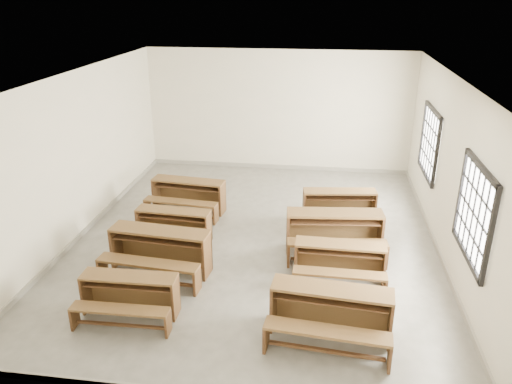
# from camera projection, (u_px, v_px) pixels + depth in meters

# --- Properties ---
(room) EXTENTS (8.50, 8.50, 3.20)m
(room) POSITION_uv_depth(u_px,v_px,m) (261.00, 134.00, 9.11)
(room) COLOR gray
(room) RESTS_ON ground
(desk_set_0) EXTENTS (1.46, 0.78, 0.65)m
(desk_set_0) POSITION_uv_depth(u_px,v_px,m) (129.00, 293.00, 7.49)
(desk_set_0) COLOR brown
(desk_set_0) RESTS_ON ground
(desk_set_1) EXTENTS (1.81, 1.06, 0.78)m
(desk_set_1) POSITION_uv_depth(u_px,v_px,m) (159.00, 248.00, 8.62)
(desk_set_1) COLOR brown
(desk_set_1) RESTS_ON ground
(desk_set_2) EXTENTS (1.49, 0.84, 0.65)m
(desk_set_2) POSITION_uv_depth(u_px,v_px,m) (173.00, 224.00, 9.69)
(desk_set_2) COLOR brown
(desk_set_2) RESTS_ON ground
(desk_set_3) EXTENTS (1.69, 1.00, 0.72)m
(desk_set_3) POSITION_uv_depth(u_px,v_px,m) (188.00, 193.00, 11.01)
(desk_set_3) COLOR brown
(desk_set_3) RESTS_ON ground
(desk_set_4) EXTENTS (1.77, 1.03, 0.76)m
(desk_set_4) POSITION_uv_depth(u_px,v_px,m) (331.00, 310.00, 6.99)
(desk_set_4) COLOR brown
(desk_set_4) RESTS_ON ground
(desk_set_5) EXTENTS (1.52, 0.80, 0.68)m
(desk_set_5) POSITION_uv_depth(u_px,v_px,m) (340.00, 260.00, 8.37)
(desk_set_5) COLOR brown
(desk_set_5) RESTS_ON ground
(desk_set_6) EXTENTS (1.86, 1.10, 0.80)m
(desk_set_6) POSITION_uv_depth(u_px,v_px,m) (335.00, 230.00, 9.26)
(desk_set_6) COLOR brown
(desk_set_6) RESTS_ON ground
(desk_set_7) EXTENTS (1.61, 0.97, 0.69)m
(desk_set_7) POSITION_uv_depth(u_px,v_px,m) (340.00, 204.00, 10.52)
(desk_set_7) COLOR brown
(desk_set_7) RESTS_ON ground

